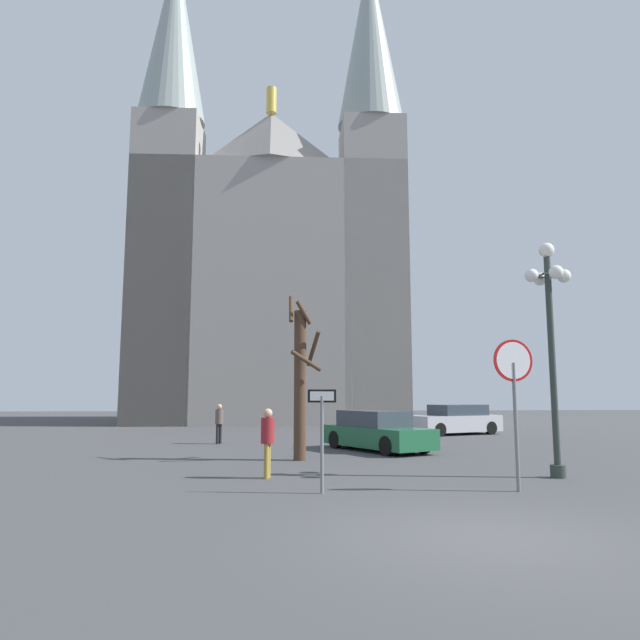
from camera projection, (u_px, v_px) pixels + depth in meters
name	position (u px, v px, depth m)	size (l,w,h in m)	color
ground_plane	(489.00, 538.00, 7.91)	(120.00, 120.00, 0.00)	#424244
cathedral	(272.00, 271.00, 41.93)	(18.80, 14.23, 34.91)	gray
stop_sign	(514.00, 382.00, 11.92)	(0.88, 0.15, 3.13)	slate
one_way_arrow_sign	(322.00, 427.00, 11.57)	(0.58, 0.11, 2.08)	slate
street_lamp	(550.00, 323.00, 14.04)	(1.18, 1.18, 5.76)	#2D3833
bare_tree	(301.00, 379.00, 17.42)	(1.01, 1.28, 5.07)	#473323
parked_car_near_green	(376.00, 432.00, 20.12)	(3.56, 4.78, 1.39)	#1E5B38
parked_car_far_silver	(455.00, 420.00, 28.14)	(4.91, 3.33, 1.46)	#B7B7BC
pedestrian_walking	(268.00, 436.00, 13.59)	(0.32, 0.32, 1.64)	olive
pedestrian_standing	(219.00, 420.00, 22.86)	(0.32, 0.32, 1.58)	black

